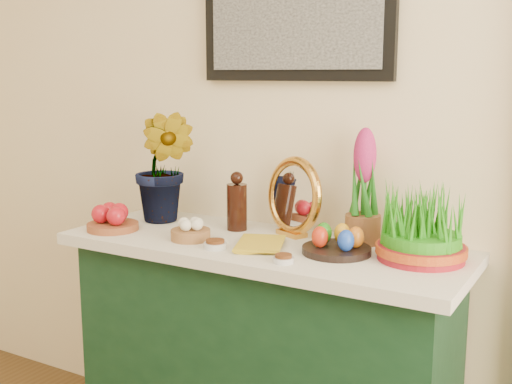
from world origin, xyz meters
TOP-DOWN VIEW (x-y plane):
  - sideboard at (-0.01, 2.00)m, footprint 1.30×0.45m
  - tablecloth at (-0.01, 2.00)m, footprint 1.40×0.55m
  - hyacinth_green at (-0.48, 2.08)m, footprint 0.32×0.28m
  - apple_bowl at (-0.57, 1.87)m, footprint 0.21×0.21m
  - garlic_basket at (-0.24, 1.90)m, footprint 0.15×0.15m
  - vinegar_cruet at (-0.17, 2.10)m, footprint 0.07×0.07m
  - mirror at (0.04, 2.14)m, footprint 0.28×0.17m
  - book at (-0.05, 1.91)m, footprint 0.20×0.24m
  - spice_dish_left at (-0.10, 1.85)m, footprint 0.08×0.08m
  - spice_dish_right at (0.17, 1.82)m, footprint 0.06×0.06m
  - egg_plate at (0.27, 1.99)m, footprint 0.24×0.24m
  - hyacinth_pink at (0.29, 2.15)m, footprint 0.12×0.12m
  - wheatgrass_sabzeh at (0.52, 2.05)m, footprint 0.28×0.28m

SIDE VIEW (x-z plane):
  - sideboard at x=-0.01m, z-range 0.00..0.85m
  - tablecloth at x=-0.01m, z-range 0.85..0.89m
  - spice_dish_right at x=0.17m, z-range 0.89..0.92m
  - spice_dish_left at x=-0.10m, z-range 0.89..0.92m
  - book at x=-0.05m, z-range 0.89..0.92m
  - garlic_basket at x=-0.24m, z-range 0.88..0.96m
  - egg_plate at x=0.27m, z-range 0.88..0.97m
  - apple_bowl at x=-0.57m, z-range 0.88..0.98m
  - vinegar_cruet at x=-0.17m, z-range 0.88..1.09m
  - wheatgrass_sabzeh at x=0.52m, z-range 0.88..1.10m
  - mirror at x=0.04m, z-range 0.88..1.17m
  - hyacinth_pink at x=0.29m, z-range 0.87..1.26m
  - hyacinth_green at x=-0.48m, z-range 0.89..1.46m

